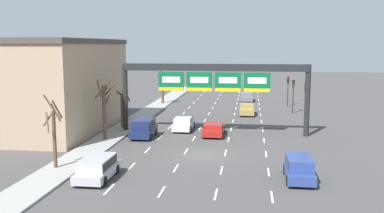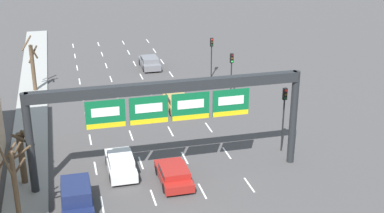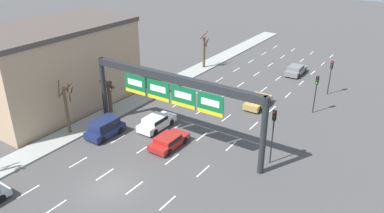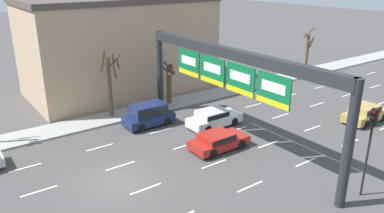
{
  "view_description": "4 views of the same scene",
  "coord_description": "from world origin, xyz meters",
  "views": [
    {
      "loc": [
        3.54,
        -33.43,
        8.85
      ],
      "look_at": [
        -1.66,
        4.74,
        3.26
      ],
      "focal_mm": 40.0,
      "sensor_mm": 36.0,
      "label": 1
    },
    {
      "loc": [
        -6.65,
        -23.76,
        18.18
      ],
      "look_at": [
        2.1,
        10.52,
        4.27
      ],
      "focal_mm": 50.0,
      "sensor_mm": 36.0,
      "label": 2
    },
    {
      "loc": [
        18.93,
        -16.64,
        18.29
      ],
      "look_at": [
        1.73,
        9.1,
        4.05
      ],
      "focal_mm": 35.0,
      "sensor_mm": 36.0,
      "label": 3
    },
    {
      "loc": [
        18.14,
        -7.63,
        11.66
      ],
      "look_at": [
        -2.07,
        6.93,
        2.65
      ],
      "focal_mm": 35.0,
      "sensor_mm": 36.0,
      "label": 4
    }
  ],
  "objects": [
    {
      "name": "ground_plane",
      "position": [
        0.0,
        0.0,
        0.0
      ],
      "size": [
        220.0,
        220.0,
        0.0
      ],
      "primitive_type": "plane",
      "color": "#474444"
    },
    {
      "name": "sidewalk_left",
      "position": [
        -9.65,
        0.0,
        0.07
      ],
      "size": [
        2.8,
        110.0,
        0.15
      ],
      "color": "#999993",
      "rests_on": "ground_plane"
    },
    {
      "name": "lane_dashes",
      "position": [
        -0.0,
        13.5,
        0.0
      ],
      "size": [
        10.02,
        67.0,
        0.01
      ],
      "color": "white",
      "rests_on": "ground_plane"
    },
    {
      "name": "sign_gantry",
      "position": [
        0.0,
        8.48,
        5.53
      ],
      "size": [
        18.62,
        0.7,
        6.97
      ],
      "color": "#232628",
      "rests_on": "ground_plane"
    },
    {
      "name": "building_near",
      "position": [
        -16.39,
        8.26,
        4.72
      ],
      "size": [
        10.09,
        18.08,
        9.42
      ],
      "color": "tan",
      "rests_on": "ground_plane"
    },
    {
      "name": "suv_navy",
      "position": [
        -6.48,
        5.8,
        0.99
      ],
      "size": [
        1.95,
        3.95,
        1.8
      ],
      "color": "#19234C",
      "rests_on": "ground_plane"
    },
    {
      "name": "car_grey",
      "position": [
        3.08,
        33.86,
        0.72
      ],
      "size": [
        1.94,
        4.44,
        1.34
      ],
      "color": "slate",
      "rests_on": "ground_plane"
    },
    {
      "name": "suv_blue",
      "position": [
        6.84,
        -5.6,
        0.89
      ],
      "size": [
        1.79,
        4.03,
        1.59
      ],
      "color": "navy",
      "rests_on": "ground_plane"
    },
    {
      "name": "car_white",
      "position": [
        -3.24,
        9.89,
        0.75
      ],
      "size": [
        1.87,
        4.47,
        1.39
      ],
      "color": "silver",
      "rests_on": "ground_plane"
    },
    {
      "name": "car_gold",
      "position": [
        3.23,
        20.6,
        0.77
      ],
      "size": [
        1.86,
        4.3,
        1.44
      ],
      "color": "#A88947",
      "rests_on": "ground_plane"
    },
    {
      "name": "suv_silver",
      "position": [
        -6.36,
        -7.15,
        0.84
      ],
      "size": [
        1.98,
        4.3,
        1.5
      ],
      "color": "#B7B7BC",
      "rests_on": "ground_plane"
    },
    {
      "name": "car_red",
      "position": [
        0.08,
        7.6,
        0.66
      ],
      "size": [
        1.99,
        4.21,
        1.2
      ],
      "color": "maroon",
      "rests_on": "ground_plane"
    },
    {
      "name": "traffic_light_near_gantry",
      "position": [
        8.96,
        29.0,
        3.1
      ],
      "size": [
        0.3,
        0.35,
        4.32
      ],
      "color": "black",
      "rests_on": "ground_plane"
    },
    {
      "name": "traffic_light_mid_block",
      "position": [
        9.09,
        22.64,
        3.12
      ],
      "size": [
        0.3,
        0.35,
        4.35
      ],
      "color": "black",
      "rests_on": "ground_plane"
    },
    {
      "name": "traffic_light_far_end",
      "position": [
        9.14,
        10.35,
        3.61
      ],
      "size": [
        0.3,
        0.35,
        5.09
      ],
      "color": "black",
      "rests_on": "ground_plane"
    },
    {
      "name": "tree_bare_closest",
      "position": [
        -9.7,
        9.83,
        2.28
      ],
      "size": [
        1.46,
        1.57,
        4.1
      ],
      "color": "brown",
      "rests_on": "sidewalk_left"
    },
    {
      "name": "tree_bare_second",
      "position": [
        -10.12,
        -5.47,
        2.73
      ],
      "size": [
        1.37,
        1.35,
        5.32
      ],
      "color": "brown",
      "rests_on": "sidewalk_left"
    },
    {
      "name": "tree_bare_third",
      "position": [
        -9.78,
        4.23,
        3.18
      ],
      "size": [
        2.12,
        1.79,
        5.52
      ],
      "color": "brown",
      "rests_on": "sidewalk_left"
    },
    {
      "name": "tree_bare_furthest",
      "position": [
        -9.41,
        29.0,
        2.8
      ],
      "size": [
        1.56,
        1.57,
        5.43
      ],
      "color": "brown",
      "rests_on": "sidewalk_left"
    }
  ]
}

